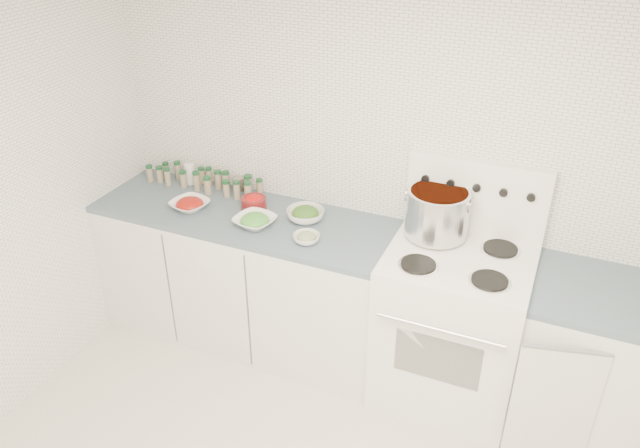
# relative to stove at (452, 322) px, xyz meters

# --- Properties ---
(room_walls) EXTENTS (3.54, 3.04, 2.52)m
(room_walls) POSITION_rel_stove_xyz_m (-0.48, -1.19, 1.06)
(room_walls) COLOR white
(room_walls) RESTS_ON ground
(counter_left) EXTENTS (1.85, 0.62, 0.90)m
(counter_left) POSITION_rel_stove_xyz_m (-1.30, 0.00, -0.05)
(counter_left) COLOR white
(counter_left) RESTS_ON ground
(stove) EXTENTS (0.76, 0.70, 1.36)m
(stove) POSITION_rel_stove_xyz_m (0.00, 0.00, 0.00)
(stove) COLOR white
(stove) RESTS_ON ground
(counter_right) EXTENTS (0.89, 0.72, 0.90)m
(counter_right) POSITION_rel_stove_xyz_m (0.82, 0.00, -0.05)
(counter_right) COLOR white
(counter_right) RESTS_ON ground
(stock_pot) EXTENTS (0.36, 0.34, 0.26)m
(stock_pot) POSITION_rel_stove_xyz_m (-0.18, 0.16, 0.59)
(stock_pot) COLOR silver
(stock_pot) RESTS_ON stove
(bowl_tomato) EXTENTS (0.26, 0.26, 0.07)m
(bowl_tomato) POSITION_rel_stove_xyz_m (-1.63, -0.07, 0.44)
(bowl_tomato) COLOR white
(bowl_tomato) RESTS_ON counter_left
(bowl_snowpea) EXTENTS (0.27, 0.27, 0.08)m
(bowl_snowpea) POSITION_rel_stove_xyz_m (-1.17, -0.09, 0.44)
(bowl_snowpea) COLOR white
(bowl_snowpea) RESTS_ON counter_left
(bowl_broccoli) EXTENTS (0.24, 0.24, 0.09)m
(bowl_broccoli) POSITION_rel_stove_xyz_m (-0.93, 0.08, 0.44)
(bowl_broccoli) COLOR white
(bowl_broccoli) RESTS_ON counter_left
(bowl_zucchini) EXTENTS (0.19, 0.19, 0.06)m
(bowl_zucchini) POSITION_rel_stove_xyz_m (-0.82, -0.14, 0.43)
(bowl_zucchini) COLOR white
(bowl_zucchini) RESTS_ON counter_left
(bowl_pepper) EXTENTS (0.15, 0.15, 0.09)m
(bowl_pepper) POSITION_rel_stove_xyz_m (-1.27, 0.08, 0.45)
(bowl_pepper) COLOR maroon
(bowl_pepper) RESTS_ON counter_left
(salt_canister) EXTENTS (0.07, 0.07, 0.13)m
(salt_canister) POSITION_rel_stove_xyz_m (-1.83, 0.24, 0.47)
(salt_canister) COLOR white
(salt_canister) RESTS_ON counter_left
(tin_can) EXTENTS (0.07, 0.07, 0.09)m
(tin_can) POSITION_rel_stove_xyz_m (-1.48, 0.26, 0.45)
(tin_can) COLOR gray
(tin_can) RESTS_ON counter_left
(spice_cluster) EXTENTS (0.81, 0.16, 0.13)m
(spice_cluster) POSITION_rel_stove_xyz_m (-1.68, 0.20, 0.46)
(spice_cluster) COLOR gray
(spice_cluster) RESTS_ON counter_left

